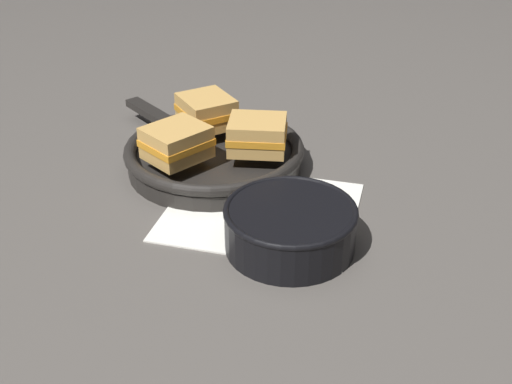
{
  "coord_description": "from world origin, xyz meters",
  "views": [
    {
      "loc": [
        0.12,
        -0.7,
        0.46
      ],
      "look_at": [
        -0.01,
        0.02,
        0.03
      ],
      "focal_mm": 45.0,
      "sensor_mm": 36.0,
      "label": 1
    }
  ],
  "objects_px": {
    "sandwich_near_left": "(177,142)",
    "sandwich_far_left": "(207,111)",
    "skillet": "(214,155)",
    "sandwich_near_right": "(257,135)",
    "soup_bowl": "(290,225)",
    "spoon": "(278,212)"
  },
  "relations": [
    {
      "from": "spoon",
      "to": "sandwich_far_left",
      "type": "relative_size",
      "value": 1.28
    },
    {
      "from": "skillet",
      "to": "spoon",
      "type": "bearing_deg",
      "value": -46.23
    },
    {
      "from": "sandwich_far_left",
      "to": "sandwich_near_right",
      "type": "bearing_deg",
      "value": -37.22
    },
    {
      "from": "soup_bowl",
      "to": "spoon",
      "type": "bearing_deg",
      "value": 110.25
    },
    {
      "from": "spoon",
      "to": "skillet",
      "type": "xyz_separation_m",
      "value": [
        -0.12,
        0.12,
        0.01
      ]
    },
    {
      "from": "soup_bowl",
      "to": "spoon",
      "type": "xyz_separation_m",
      "value": [
        -0.02,
        0.06,
        -0.02
      ]
    },
    {
      "from": "sandwich_near_right",
      "to": "sandwich_far_left",
      "type": "relative_size",
      "value": 0.8
    },
    {
      "from": "spoon",
      "to": "sandwich_near_right",
      "type": "height_order",
      "value": "sandwich_near_right"
    },
    {
      "from": "soup_bowl",
      "to": "spoon",
      "type": "relative_size",
      "value": 1.14
    },
    {
      "from": "spoon",
      "to": "sandwich_near_left",
      "type": "relative_size",
      "value": 1.29
    },
    {
      "from": "spoon",
      "to": "sandwich_near_left",
      "type": "height_order",
      "value": "sandwich_near_left"
    },
    {
      "from": "skillet",
      "to": "sandwich_near_right",
      "type": "relative_size",
      "value": 3.67
    },
    {
      "from": "spoon",
      "to": "sandwich_near_left",
      "type": "xyz_separation_m",
      "value": [
        -0.15,
        0.07,
        0.06
      ]
    },
    {
      "from": "soup_bowl",
      "to": "sandwich_far_left",
      "type": "bearing_deg",
      "value": 123.72
    },
    {
      "from": "spoon",
      "to": "skillet",
      "type": "distance_m",
      "value": 0.17
    },
    {
      "from": "soup_bowl",
      "to": "sandwich_near_left",
      "type": "xyz_separation_m",
      "value": [
        -0.18,
        0.13,
        0.03
      ]
    },
    {
      "from": "sandwich_near_right",
      "to": "soup_bowl",
      "type": "bearing_deg",
      "value": -67.81
    },
    {
      "from": "skillet",
      "to": "sandwich_near_right",
      "type": "xyz_separation_m",
      "value": [
        0.07,
        -0.01,
        0.04
      ]
    },
    {
      "from": "sandwich_near_left",
      "to": "sandwich_near_right",
      "type": "height_order",
      "value": "same"
    },
    {
      "from": "sandwich_near_left",
      "to": "sandwich_far_left",
      "type": "bearing_deg",
      "value": 82.78
    },
    {
      "from": "sandwich_near_left",
      "to": "sandwich_near_right",
      "type": "distance_m",
      "value": 0.12
    },
    {
      "from": "sandwich_near_left",
      "to": "sandwich_near_right",
      "type": "xyz_separation_m",
      "value": [
        0.11,
        0.04,
        0.0
      ]
    }
  ]
}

